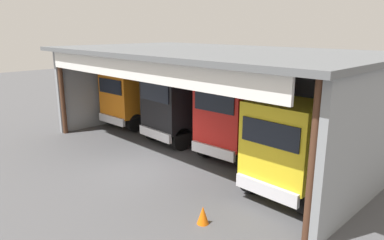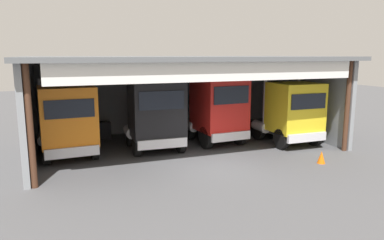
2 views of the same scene
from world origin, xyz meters
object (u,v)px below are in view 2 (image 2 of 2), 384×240
object	(u,v)px
oil_drum	(104,130)
tool_cart	(103,130)
truck_red_center_right_bay	(217,107)
traffic_cone	(321,157)
truck_orange_yard_outside	(67,120)
truck_yellow_center_left_bay	(291,113)
truck_black_right_bay	(155,113)

from	to	relation	value
oil_drum	tool_cart	xyz separation A→B (m)	(-0.11, -0.44, 0.04)
truck_red_center_right_bay	traffic_cone	distance (m)	6.05
truck_orange_yard_outside	tool_cart	xyz separation A→B (m)	(1.99, 3.43, -1.32)
truck_yellow_center_left_bay	traffic_cone	distance (m)	3.86
truck_orange_yard_outside	truck_red_center_right_bay	size ratio (longest dim) A/B	0.94
traffic_cone	truck_yellow_center_left_bay	bearing A→B (deg)	77.18
oil_drum	tool_cart	distance (m)	0.46
truck_black_right_bay	truck_yellow_center_left_bay	bearing A→B (deg)	172.34
tool_cart	traffic_cone	size ratio (longest dim) A/B	1.79
oil_drum	tool_cart	world-z (taller)	tool_cart
truck_yellow_center_left_bay	oil_drum	xyz separation A→B (m)	(-9.25, 5.34, -1.29)
oil_drum	truck_red_center_right_bay	bearing A→B (deg)	-34.25
truck_black_right_bay	truck_red_center_right_bay	xyz separation A→B (m)	(3.51, 0.29, 0.07)
oil_drum	traffic_cone	xyz separation A→B (m)	(8.46, -8.82, -0.18)
truck_red_center_right_bay	tool_cart	size ratio (longest dim) A/B	4.92
truck_orange_yard_outside	truck_yellow_center_left_bay	bearing A→B (deg)	169.69
traffic_cone	oil_drum	bearing A→B (deg)	133.81
truck_red_center_right_bay	tool_cart	world-z (taller)	truck_red_center_right_bay
truck_black_right_bay	tool_cart	bearing A→B (deg)	-56.98
truck_red_center_right_bay	truck_yellow_center_left_bay	size ratio (longest dim) A/B	1.03
oil_drum	truck_yellow_center_left_bay	bearing A→B (deg)	-29.97
traffic_cone	tool_cart	bearing A→B (deg)	135.65
truck_black_right_bay	traffic_cone	world-z (taller)	truck_black_right_bay
truck_orange_yard_outside	truck_yellow_center_left_bay	distance (m)	11.45
truck_yellow_center_left_bay	oil_drum	distance (m)	10.76
oil_drum	traffic_cone	size ratio (longest dim) A/B	1.63
truck_yellow_center_left_bay	tool_cart	bearing A→B (deg)	-27.04
truck_red_center_right_bay	tool_cart	bearing A→B (deg)	-34.01
truck_black_right_bay	oil_drum	size ratio (longest dim) A/B	4.83
truck_black_right_bay	oil_drum	world-z (taller)	truck_black_right_bay
truck_red_center_right_bay	tool_cart	xyz separation A→B (m)	(-5.68, 3.35, -1.51)
truck_orange_yard_outside	truck_black_right_bay	size ratio (longest dim) A/B	1.05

